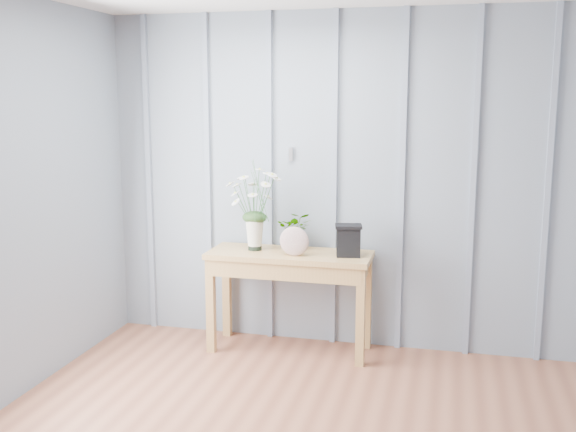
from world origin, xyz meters
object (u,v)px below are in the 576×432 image
(sideboard, at_px, (290,267))
(felt_disc_vessel, at_px, (294,241))
(carved_box, at_px, (348,240))
(daisy_vase, at_px, (254,197))

(sideboard, bearing_deg, felt_disc_vessel, -59.89)
(felt_disc_vessel, height_order, carved_box, carved_box)
(sideboard, xyz_separation_m, carved_box, (0.44, -0.01, 0.23))
(carved_box, bearing_deg, felt_disc_vessel, -166.87)
(daisy_vase, relative_size, felt_disc_vessel, 2.95)
(sideboard, relative_size, felt_disc_vessel, 5.57)
(daisy_vase, bearing_deg, felt_disc_vessel, -19.93)
(daisy_vase, relative_size, carved_box, 2.77)
(felt_disc_vessel, bearing_deg, sideboard, 121.53)
(daisy_vase, height_order, carved_box, daisy_vase)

